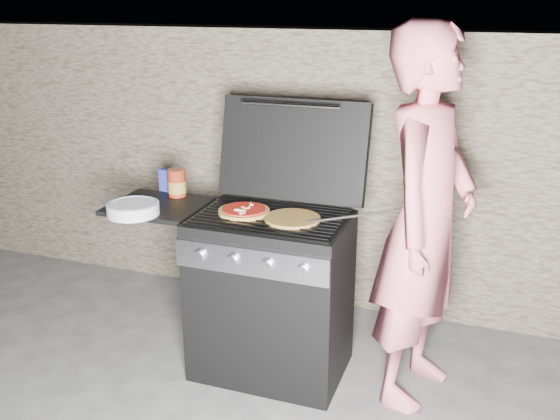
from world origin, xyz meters
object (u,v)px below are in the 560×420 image
(pizza_topped, at_px, (244,210))
(person, at_px, (425,221))
(gas_grill, at_px, (229,288))
(sauce_jar, at_px, (177,183))

(pizza_topped, bearing_deg, person, 5.24)
(gas_grill, height_order, pizza_topped, pizza_topped)
(pizza_topped, distance_m, person, 0.93)
(sauce_jar, bearing_deg, pizza_topped, -19.55)
(gas_grill, distance_m, pizza_topped, 0.48)
(gas_grill, height_order, person, person)
(person, bearing_deg, sauce_jar, 99.41)
(sauce_jar, bearing_deg, gas_grill, -23.61)
(gas_grill, bearing_deg, sauce_jar, 156.39)
(gas_grill, xyz_separation_m, pizza_topped, (0.10, -0.00, 0.47))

